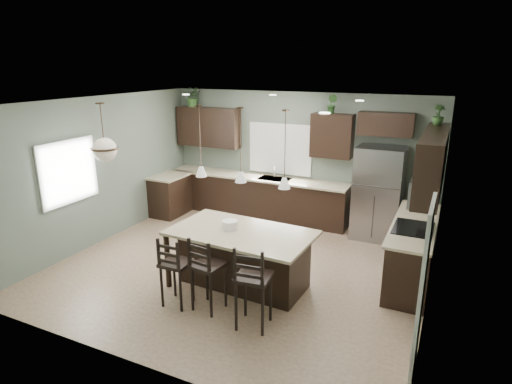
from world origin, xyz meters
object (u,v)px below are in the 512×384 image
at_px(kitchen_island, 242,259).
at_px(bar_stool_right, 254,286).
at_px(serving_dish, 230,225).
at_px(plant_back_left, 193,97).
at_px(refrigerator, 378,193).
at_px(bar_stool_left, 177,270).
at_px(bar_stool_center, 208,273).

relative_size(kitchen_island, bar_stool_right, 1.82).
height_order(serving_dish, plant_back_left, plant_back_left).
xyz_separation_m(refrigerator, bar_stool_left, (-2.13, -3.78, -0.39)).
bearing_deg(bar_stool_left, plant_back_left, 117.70).
relative_size(refrigerator, bar_stool_right, 1.55).
bearing_deg(serving_dish, bar_stool_right, -47.14).
bearing_deg(refrigerator, plant_back_left, 177.00).
bearing_deg(kitchen_island, refrigerator, 65.23).
bearing_deg(bar_stool_right, bar_stool_left, 171.93).
bearing_deg(bar_stool_center, bar_stool_right, -0.93).
bearing_deg(plant_back_left, bar_stool_right, -49.29).
height_order(bar_stool_left, bar_stool_right, bar_stool_right).
distance_m(refrigerator, bar_stool_left, 4.36).
bearing_deg(kitchen_island, bar_stool_right, -51.69).
bearing_deg(bar_stool_left, refrigerator, 59.08).
relative_size(bar_stool_center, bar_stool_right, 0.94).
bearing_deg(bar_stool_right, refrigerator, 69.68).
bearing_deg(bar_stool_right, serving_dish, 125.88).
distance_m(serving_dish, bar_stool_right, 1.28).
height_order(bar_stool_left, plant_back_left, plant_back_left).
bearing_deg(bar_stool_center, refrigerator, 73.20).
height_order(serving_dish, bar_stool_left, bar_stool_left).
bearing_deg(bar_stool_center, bar_stool_left, -162.46).
bearing_deg(bar_stool_left, serving_dish, 63.56).
bearing_deg(refrigerator, bar_stool_left, -119.44).
height_order(refrigerator, bar_stool_right, refrigerator).
bearing_deg(refrigerator, bar_stool_right, -103.34).
distance_m(refrigerator, serving_dish, 3.39).
relative_size(refrigerator, kitchen_island, 0.86).
height_order(kitchen_island, bar_stool_right, bar_stool_right).
relative_size(refrigerator, bar_stool_center, 1.65).
xyz_separation_m(kitchen_island, bar_stool_center, (-0.13, -0.77, 0.10)).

